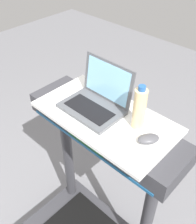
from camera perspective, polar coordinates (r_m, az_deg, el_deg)
The scene contains 4 objects.
desk_board at distance 1.32m, azimuth 1.49°, elevation -1.01°, with size 0.71×0.39×0.02m, color white.
laptop at distance 1.33m, azimuth -0.31°, elevation 2.69°, with size 0.31×0.25×0.23m.
computer_mouse at distance 1.19m, azimuth 10.90°, elevation -5.75°, with size 0.06×0.10×0.03m, color #4C4C51.
water_bottle at distance 1.20m, azimuth 9.00°, elevation 0.75°, with size 0.06×0.06×0.23m.
Camera 1 is at (0.66, -0.05, 2.00)m, focal length 42.07 mm.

